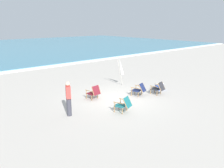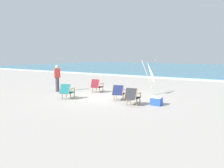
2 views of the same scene
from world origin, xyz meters
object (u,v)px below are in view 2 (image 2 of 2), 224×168
Objects in this scene: person_near_chairs at (57,78)px; beach_chair_front_right at (96,85)px; beach_chair_mid_center at (132,96)px; umbrella_furled_white at (151,72)px; cooler_box at (156,101)px; beach_chair_back_right at (67,91)px; beach_chair_back_left at (119,92)px.

beach_chair_front_right is at bearing 25.67° from person_near_chairs.
umbrella_furled_white reaches higher than beach_chair_mid_center.
beach_chair_back_right is at bearing -164.68° from cooler_box.
beach_chair_back_right is at bearing -90.83° from beach_chair_front_right.
beach_chair_back_right is at bearing -131.42° from umbrella_furled_white.
umbrella_furled_white is (0.66, 2.29, 0.88)m from beach_chair_back_left.
person_near_chairs is at bearing -154.33° from beach_chair_front_right.
umbrella_furled_white reaches higher than beach_chair_back_left.
beach_chair_back_left is at bearing 151.47° from beach_chair_mid_center.
beach_chair_front_right is at bearing 89.17° from beach_chair_back_right.
beach_chair_mid_center is at bearing -146.23° from cooler_box.
beach_chair_back_right is 0.45× the size of umbrella_furled_white.
umbrella_furled_white reaches higher than beach_chair_back_right.
beach_chair_back_left is 1.02× the size of beach_chair_back_right.
beach_chair_back_right is 4.69m from umbrella_furled_white.
beach_chair_mid_center reaches higher than cooler_box.
beach_chair_mid_center is at bearing -28.53° from beach_chair_back_left.
beach_chair_back_left is at bearing 26.00° from beach_chair_back_right.
umbrella_furled_white is at bearing 21.72° from person_near_chairs.
beach_chair_front_right is 0.50× the size of person_near_chairs.
cooler_box is (6.50, -0.19, -0.64)m from person_near_chairs.
beach_chair_back_right reaches higher than beach_chair_back_left.
beach_chair_front_right reaches higher than cooler_box.
person_near_chairs reaches higher than beach_chair_front_right.
person_near_chairs is at bearing -158.28° from umbrella_furled_white.
beach_chair_mid_center is 1.68× the size of cooler_box.
beach_chair_front_right is 4.48m from cooler_box.
person_near_chairs reaches higher than beach_chair_back_right.
cooler_box is at bearing 15.32° from beach_chair_back_right.
beach_chair_back_left is 1.12× the size of beach_chair_front_right.
beach_chair_front_right reaches higher than beach_chair_back_right.
cooler_box is at bearing 33.77° from beach_chair_mid_center.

